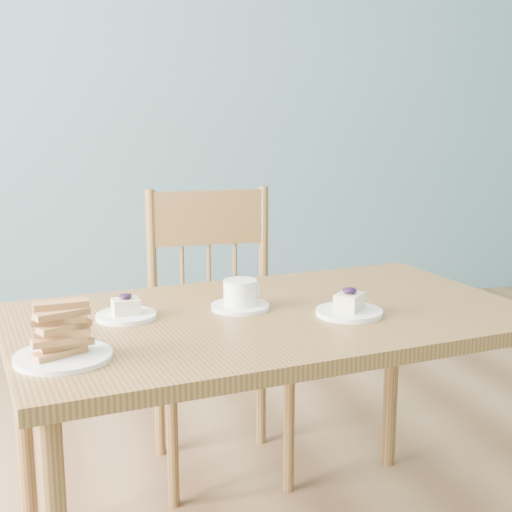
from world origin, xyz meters
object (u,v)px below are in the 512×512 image
(cheesecake_plate_near, at_px, (349,308))
(biscotti_plate, at_px, (62,340))
(dining_chair, at_px, (217,331))
(coffee_cup, at_px, (241,296))
(dining_table, at_px, (270,338))
(cheesecake_plate_far, at_px, (126,312))

(cheesecake_plate_near, height_order, biscotti_plate, biscotti_plate)
(dining_chair, height_order, coffee_cup, dining_chair)
(dining_table, xyz_separation_m, cheesecake_plate_near, (0.18, -0.08, 0.09))
(biscotti_plate, bearing_deg, dining_chair, 55.36)
(dining_chair, distance_m, cheesecake_plate_far, 0.63)
(cheesecake_plate_far, relative_size, coffee_cup, 0.99)
(dining_table, height_order, biscotti_plate, biscotti_plate)
(coffee_cup, bearing_deg, biscotti_plate, -172.77)
(coffee_cup, bearing_deg, cheesecake_plate_far, 157.52)
(dining_table, height_order, cheesecake_plate_near, cheesecake_plate_near)
(dining_chair, relative_size, biscotti_plate, 4.66)
(coffee_cup, xyz_separation_m, biscotti_plate, (-0.45, -0.26, 0.01))
(cheesecake_plate_near, bearing_deg, coffee_cup, 151.11)
(coffee_cup, distance_m, biscotti_plate, 0.52)
(cheesecake_plate_near, distance_m, cheesecake_plate_far, 0.55)
(biscotti_plate, bearing_deg, dining_table, 21.31)
(biscotti_plate, bearing_deg, cheesecake_plate_far, 58.16)
(cheesecake_plate_near, xyz_separation_m, coffee_cup, (-0.24, 0.13, 0.01))
(dining_table, bearing_deg, cheesecake_plate_near, -29.51)
(cheesecake_plate_far, distance_m, biscotti_plate, 0.30)
(cheesecake_plate_near, distance_m, biscotti_plate, 0.71)
(cheesecake_plate_near, xyz_separation_m, cheesecake_plate_far, (-0.54, 0.13, -0.00))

